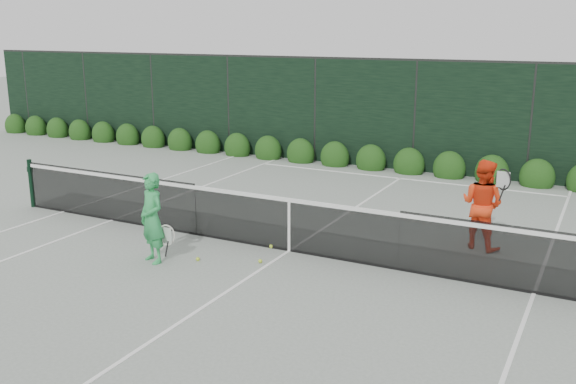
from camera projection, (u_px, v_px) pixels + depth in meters
The scene contains 8 objects.
ground at pixel (289, 251), 11.40m from camera, with size 80.00×80.00×0.00m, color gray.
tennis_net at pixel (288, 223), 11.28m from camera, with size 12.90×0.10×1.07m.
player_woman at pixel (152, 218), 10.72m from camera, with size 0.67×0.55×1.54m.
player_man at pixel (482, 204), 11.40m from camera, with size 0.96×0.82×1.62m.
court_lines at pixel (289, 251), 11.40m from camera, with size 11.03×23.83×0.01m.
windscreen_fence at pixel (198, 206), 8.69m from camera, with size 32.00×21.07×3.06m.
hedge_row at pixel (409, 165), 17.50m from camera, with size 31.66×0.65×0.94m.
tennis_balls at pixel (244, 255), 11.10m from camera, with size 1.06×1.22×0.07m.
Camera 1 is at (4.93, -9.59, 3.85)m, focal length 40.00 mm.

